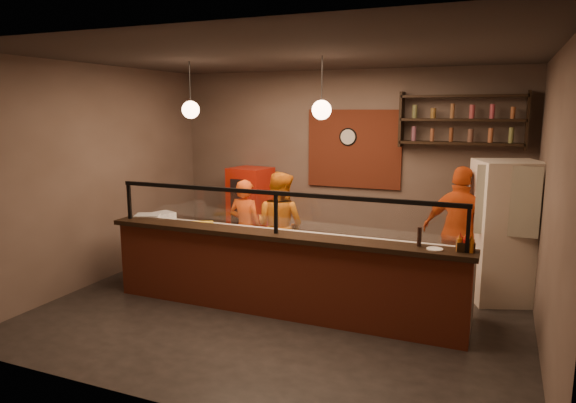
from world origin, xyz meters
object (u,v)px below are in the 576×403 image
at_px(cook_mid, 280,226).
at_px(pepper_mill, 419,237).
at_px(cook_right, 460,232).
at_px(fridge, 505,232).
at_px(wall_clock, 348,137).
at_px(cook_left, 245,228).
at_px(condiment_caddy, 465,246).
at_px(pizza_dough, 336,242).
at_px(red_cooler, 251,211).

distance_m(cook_mid, pepper_mill, 2.56).
xyz_separation_m(cook_right, fridge, (0.56, 0.01, 0.05)).
relative_size(wall_clock, cook_right, 0.17).
distance_m(cook_left, condiment_caddy, 3.52).
bearing_deg(pizza_dough, fridge, 31.65).
distance_m(condiment_caddy, pepper_mill, 0.49).
relative_size(cook_left, condiment_caddy, 8.10).
height_order(cook_left, cook_right, cook_right).
bearing_deg(pizza_dough, red_cooler, 137.89).
xyz_separation_m(fridge, pepper_mill, (-0.89, -1.60, 0.22)).
distance_m(pizza_dough, condiment_caddy, 1.63).
height_order(fridge, condiment_caddy, fridge).
xyz_separation_m(cook_left, cook_mid, (0.57, 0.02, 0.07)).
height_order(wall_clock, fridge, wall_clock).
bearing_deg(cook_right, pepper_mill, 93.13).
distance_m(cook_right, red_cooler, 3.71).
bearing_deg(wall_clock, fridge, -23.58).
height_order(pizza_dough, pepper_mill, pepper_mill).
bearing_deg(pepper_mill, wall_clock, 120.91).
bearing_deg(cook_left, pizza_dough, 158.73).
bearing_deg(condiment_caddy, cook_mid, 155.45).
height_order(cook_right, condiment_caddy, cook_right).
bearing_deg(pepper_mill, fridge, 60.85).
xyz_separation_m(wall_clock, pepper_mill, (1.61, -2.69, -0.93)).
distance_m(fridge, pepper_mill, 1.84).
bearing_deg(pepper_mill, cook_mid, 151.18).
xyz_separation_m(cook_mid, pizza_dough, (1.14, -0.84, 0.08)).
bearing_deg(pizza_dough, cook_right, 40.42).
bearing_deg(red_cooler, fridge, -1.85).
height_order(cook_left, pizza_dough, cook_left).
bearing_deg(red_cooler, wall_clock, 19.17).
height_order(cook_mid, cook_right, cook_right).
distance_m(cook_mid, cook_right, 2.58).
height_order(cook_mid, condiment_caddy, cook_mid).
distance_m(wall_clock, pizza_dough, 2.65).
bearing_deg(cook_mid, fridge, -161.81).
bearing_deg(cook_mid, red_cooler, -35.85).
relative_size(wall_clock, red_cooler, 0.20).
bearing_deg(wall_clock, pepper_mill, -59.09).
bearing_deg(pizza_dough, pepper_mill, -19.35).
distance_m(wall_clock, cook_left, 2.33).
distance_m(cook_left, pepper_mill, 3.07).
relative_size(cook_left, cook_mid, 0.91).
bearing_deg(cook_right, fridge, -163.69).
relative_size(cook_mid, cook_right, 0.91).
distance_m(wall_clock, fridge, 2.96).
xyz_separation_m(cook_right, pepper_mill, (-0.33, -1.58, 0.27)).
bearing_deg(wall_clock, condiment_caddy, -52.17).
xyz_separation_m(red_cooler, pizza_dough, (2.21, -2.00, 0.14)).
relative_size(cook_mid, pepper_mill, 7.67).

